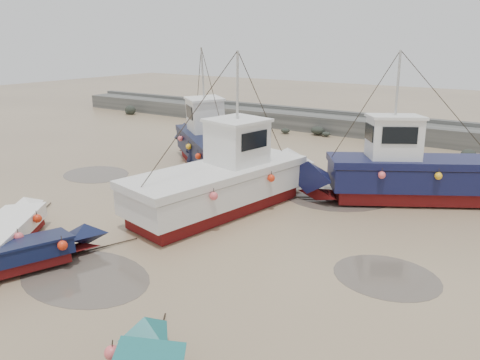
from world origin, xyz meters
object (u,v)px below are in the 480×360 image
at_px(dinghy_1, 17,253).
at_px(cabin_boat_0, 209,141).
at_px(dinghy_0, 9,228).
at_px(cabin_boat_1, 229,178).
at_px(person, 192,171).
at_px(cabin_boat_2, 399,170).

height_order(dinghy_1, cabin_boat_0, cabin_boat_0).
height_order(dinghy_0, dinghy_1, same).
bearing_deg(cabin_boat_1, person, 155.39).
height_order(cabin_boat_0, person, cabin_boat_0).
distance_m(dinghy_0, cabin_boat_2, 15.24).
relative_size(dinghy_0, person, 3.47).
relative_size(dinghy_0, cabin_boat_1, 0.50).
bearing_deg(cabin_boat_0, dinghy_1, -130.29).
bearing_deg(person, dinghy_0, 73.58).
xyz_separation_m(dinghy_1, cabin_boat_2, (7.64, 12.72, 0.79)).
height_order(cabin_boat_2, person, cabin_boat_2).
bearing_deg(cabin_boat_2, cabin_boat_1, 100.94).
relative_size(dinghy_1, cabin_boat_2, 0.64).
height_order(dinghy_1, cabin_boat_2, cabin_boat_2).
xyz_separation_m(dinghy_0, dinghy_1, (2.03, -0.97, 0.00)).
distance_m(cabin_boat_0, person, 2.04).
distance_m(dinghy_0, cabin_boat_0, 12.01).
xyz_separation_m(cabin_boat_2, person, (-10.31, -1.32, -1.34)).
xyz_separation_m(dinghy_1, person, (-2.67, 11.40, -0.54)).
bearing_deg(dinghy_0, dinghy_1, -61.69).
height_order(dinghy_1, cabin_boat_1, cabin_boat_1).
bearing_deg(dinghy_0, person, 57.27).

